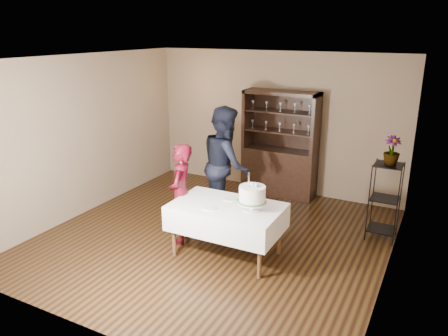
% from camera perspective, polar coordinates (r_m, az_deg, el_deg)
% --- Properties ---
extents(floor, '(5.00, 5.00, 0.00)m').
position_cam_1_polar(floor, '(6.84, -1.32, -9.09)').
color(floor, black).
rests_on(floor, ground).
extents(ceiling, '(5.00, 5.00, 0.00)m').
position_cam_1_polar(ceiling, '(6.11, -1.50, 14.12)').
color(ceiling, silver).
rests_on(ceiling, back_wall).
extents(back_wall, '(5.00, 0.02, 2.70)m').
position_cam_1_polar(back_wall, '(8.55, 6.76, 5.92)').
color(back_wall, '#75654B').
rests_on(back_wall, floor).
extents(wall_left, '(0.02, 5.00, 2.70)m').
position_cam_1_polar(wall_left, '(7.83, -17.69, 4.09)').
color(wall_left, '#75654B').
rests_on(wall_left, floor).
extents(wall_right, '(0.02, 5.00, 2.70)m').
position_cam_1_polar(wall_right, '(5.63, 21.49, -1.52)').
color(wall_right, '#75654B').
rests_on(wall_right, floor).
extents(china_hutch, '(1.40, 0.48, 2.00)m').
position_cam_1_polar(china_hutch, '(8.43, 7.26, 0.91)').
color(china_hutch, black).
rests_on(china_hutch, floor).
extents(plant_etagere, '(0.42, 0.42, 1.20)m').
position_cam_1_polar(plant_etagere, '(7.00, 20.26, -3.75)').
color(plant_etagere, black).
rests_on(plant_etagere, floor).
extents(cake_table, '(1.53, 0.95, 0.76)m').
position_cam_1_polar(cake_table, '(6.12, 0.37, -6.43)').
color(cake_table, silver).
rests_on(cake_table, floor).
extents(woman, '(0.52, 0.64, 1.51)m').
position_cam_1_polar(woman, '(6.50, -5.67, -3.35)').
color(woman, '#3A050D').
rests_on(woman, floor).
extents(man, '(1.12, 1.18, 1.93)m').
position_cam_1_polar(man, '(7.15, 0.23, 0.49)').
color(man, black).
rests_on(man, floor).
extents(cake, '(0.41, 0.41, 0.54)m').
position_cam_1_polar(cake, '(5.80, 3.70, -3.60)').
color(cake, white).
rests_on(cake, cake_table).
extents(plate_near, '(0.25, 0.25, 0.01)m').
position_cam_1_polar(plate_near, '(5.93, -1.92, -5.25)').
color(plate_near, white).
rests_on(plate_near, cake_table).
extents(plate_far, '(0.21, 0.21, 0.01)m').
position_cam_1_polar(plate_far, '(6.24, 0.78, -4.05)').
color(plate_far, white).
rests_on(plate_far, cake_table).
extents(potted_plant, '(0.32, 0.32, 0.42)m').
position_cam_1_polar(potted_plant, '(6.79, 21.09, 2.14)').
color(potted_plant, '#456F35').
rests_on(potted_plant, plant_etagere).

